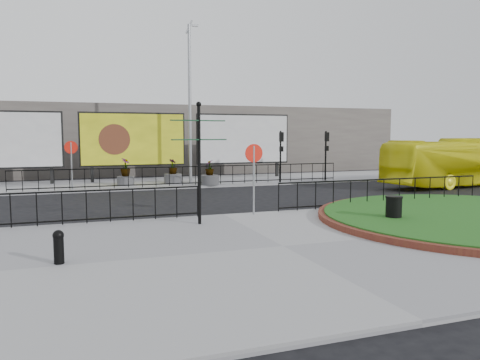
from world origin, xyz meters
name	(u,v)px	position (x,y,z in m)	size (l,w,h in m)	color
ground	(223,218)	(0.00, 0.00, 0.00)	(90.00, 90.00, 0.00)	black
pavement_near	(283,248)	(0.00, -5.00, 0.06)	(30.00, 10.00, 0.12)	gray
pavement_far	(162,183)	(0.00, 12.00, 0.06)	(44.00, 6.00, 0.12)	gray
brick_edge	(480,218)	(7.50, -4.00, 0.21)	(10.40, 10.40, 0.18)	maroon
grass_lawn	(480,217)	(7.50, -4.00, 0.23)	(10.00, 10.00, 0.22)	#1E4412
railing_near_left	(37,209)	(-6.00, -0.30, 0.67)	(10.00, 0.10, 1.10)	black
railing_near_right	(384,192)	(6.50, -0.30, 0.67)	(9.00, 0.10, 1.10)	black
railing_far	(189,176)	(1.00, 9.30, 0.67)	(18.00, 0.10, 1.10)	black
speed_sign_far	(71,154)	(-5.00, 9.40, 1.92)	(0.64, 0.07, 2.47)	gray
speed_sign_near	(254,163)	(1.00, -0.40, 1.92)	(0.64, 0.07, 2.47)	gray
billboard_left	(3,140)	(-8.50, 12.97, 2.60)	(6.20, 0.31, 4.10)	black
billboard_mid	(133,140)	(-1.50, 12.97, 2.60)	(6.20, 0.31, 4.10)	black
billboard_right	(243,139)	(5.50, 12.97, 2.60)	(6.20, 0.31, 4.10)	black
lamp_post	(190,101)	(1.51, 11.00, 4.83)	(0.74, 0.18, 9.23)	gray
signal_pole_a	(281,148)	(6.50, 9.34, 2.10)	(0.22, 0.26, 3.00)	black
signal_pole_b	(326,148)	(9.50, 9.34, 2.10)	(0.22, 0.26, 3.00)	black
building_backdrop	(139,140)	(0.00, 22.00, 2.50)	(40.00, 10.00, 5.00)	#69625B
fingerpost_sign	(199,151)	(-1.24, -1.46, 2.41)	(1.78, 0.47, 3.80)	black
bollard	(59,245)	(-5.27, -4.82, 0.53)	(0.24, 0.24, 0.74)	black
litter_bin	(394,210)	(4.50, -3.50, 0.56)	(0.53, 0.53, 0.88)	black
bus	(457,162)	(15.35, 5.03, 1.35)	(2.27, 9.68, 2.70)	yellow
planter_a	(126,175)	(-2.22, 10.83, 0.68)	(0.94, 0.94, 1.50)	#4C4C4F
planter_b	(173,175)	(0.46, 11.00, 0.58)	(1.01, 1.01, 1.41)	#4C4C4F
planter_c	(210,177)	(2.20, 9.40, 0.57)	(1.03, 1.03, 1.39)	#4C4C4F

